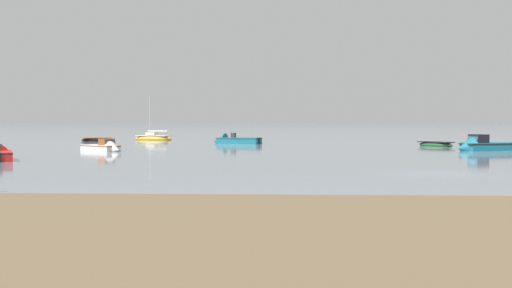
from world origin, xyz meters
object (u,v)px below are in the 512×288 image
(motorboat_moored_2, at_px, (481,147))
(rowboat_moored_1, at_px, (436,144))
(motorboat_moored_4, at_px, (105,148))
(rowboat_moored_0, at_px, (97,140))
(motorboat_moored_1, at_px, (232,141))
(sailboat_moored_1, at_px, (153,138))

(motorboat_moored_2, distance_m, rowboat_moored_1, 10.48)
(motorboat_moored_2, bearing_deg, motorboat_moored_4, -16.74)
(motorboat_moored_2, relative_size, rowboat_moored_0, 1.48)
(motorboat_moored_2, bearing_deg, rowboat_moored_1, -100.13)
(motorboat_moored_1, xyz_separation_m, motorboat_moored_4, (-9.79, -18.76, -0.01))
(sailboat_moored_1, height_order, rowboat_moored_1, sailboat_moored_1)
(rowboat_moored_1, bearing_deg, motorboat_moored_2, 148.95)
(rowboat_moored_0, relative_size, rowboat_moored_1, 1.03)
(motorboat_moored_4, relative_size, rowboat_moored_0, 1.07)
(motorboat_moored_2, relative_size, sailboat_moored_1, 1.01)
(motorboat_moored_4, height_order, rowboat_moored_1, motorboat_moored_4)
(motorboat_moored_4, distance_m, sailboat_moored_1, 31.19)
(motorboat_moored_1, relative_size, sailboat_moored_1, 0.98)
(motorboat_moored_4, distance_m, rowboat_moored_1, 34.18)
(motorboat_moored_1, bearing_deg, rowboat_moored_0, -3.96)
(rowboat_moored_0, xyz_separation_m, rowboat_moored_1, (39.53, -13.14, 0.01))
(motorboat_moored_2, distance_m, sailboat_moored_1, 45.50)
(rowboat_moored_1, bearing_deg, motorboat_moored_1, 32.90)
(motorboat_moored_1, relative_size, motorboat_moored_2, 0.97)
(sailboat_moored_1, xyz_separation_m, rowboat_moored_1, (33.44, -18.24, -0.09))
(motorboat_moored_1, relative_size, rowboat_moored_0, 1.44)
(sailboat_moored_1, relative_size, rowboat_moored_0, 1.47)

